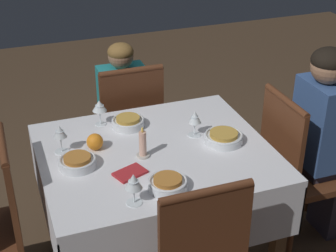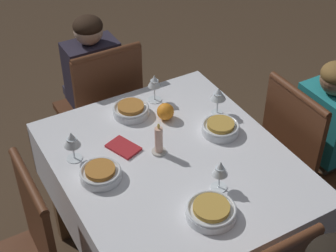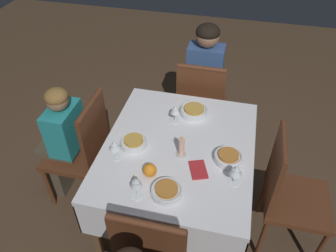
{
  "view_description": "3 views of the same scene",
  "coord_description": "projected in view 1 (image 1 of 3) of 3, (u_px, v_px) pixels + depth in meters",
  "views": [
    {
      "loc": [
        0.68,
        2.08,
        2.11
      ],
      "look_at": [
        -0.08,
        -0.02,
        0.89
      ],
      "focal_mm": 55.0,
      "sensor_mm": 36.0,
      "label": 1
    },
    {
      "loc": [
        -1.45,
        0.85,
        2.29
      ],
      "look_at": [
        0.05,
        -0.0,
        0.93
      ],
      "focal_mm": 55.0,
      "sensor_mm": 36.0,
      "label": 2
    },
    {
      "loc": [
        1.49,
        0.28,
        2.28
      ],
      "look_at": [
        -0.03,
        -0.08,
        0.92
      ],
      "focal_mm": 35.0,
      "sensor_mm": 36.0,
      "label": 3
    }
  ],
  "objects": [
    {
      "name": "candle_centerpiece",
      "position": [
        143.0,
        146.0,
        2.48
      ],
      "size": [
        0.06,
        0.06,
        0.16
      ],
      "color": "beige",
      "rests_on": "dining_table"
    },
    {
      "name": "bowl_north",
      "position": [
        168.0,
        183.0,
        2.26
      ],
      "size": [
        0.18,
        0.18,
        0.06
      ],
      "color": "silver",
      "rests_on": "dining_table"
    },
    {
      "name": "person_child_teal",
      "position": [
        121.0,
        107.0,
        3.43
      ],
      "size": [
        0.3,
        0.33,
        1.04
      ],
      "color": "#4C4233",
      "rests_on": "ground_plane"
    },
    {
      "name": "wine_glass_south",
      "position": [
        99.0,
        107.0,
        2.74
      ],
      "size": [
        0.08,
        0.08,
        0.15
      ],
      "color": "white",
      "rests_on": "dining_table"
    },
    {
      "name": "napkin_red_folded",
      "position": [
        130.0,
        173.0,
        2.37
      ],
      "size": [
        0.17,
        0.14,
        0.01
      ],
      "rotation": [
        0.0,
        0.0,
        0.36
      ],
      "color": "#AD2328",
      "rests_on": "dining_table"
    },
    {
      "name": "wine_glass_east",
      "position": [
        60.0,
        133.0,
        2.49
      ],
      "size": [
        0.07,
        0.07,
        0.15
      ],
      "color": "white",
      "rests_on": "dining_table"
    },
    {
      "name": "chair_south",
      "position": [
        128.0,
        125.0,
        3.31
      ],
      "size": [
        0.43,
        0.43,
        0.97
      ],
      "color": "#562D19",
      "rests_on": "ground_plane"
    },
    {
      "name": "person_adult_denim",
      "position": [
        325.0,
        136.0,
        2.87
      ],
      "size": [
        0.34,
        0.3,
        1.21
      ],
      "rotation": [
        0.0,
        0.0,
        -1.57
      ],
      "color": "#383342",
      "rests_on": "ground_plane"
    },
    {
      "name": "bowl_west",
      "position": [
        224.0,
        137.0,
        2.62
      ],
      "size": [
        0.2,
        0.2,
        0.06
      ],
      "color": "silver",
      "rests_on": "dining_table"
    },
    {
      "name": "chair_west",
      "position": [
        297.0,
        165.0,
        2.9
      ],
      "size": [
        0.43,
        0.43,
        0.97
      ],
      "rotation": [
        0.0,
        0.0,
        -1.57
      ],
      "color": "#562D19",
      "rests_on": "ground_plane"
    },
    {
      "name": "wine_glass_west",
      "position": [
        195.0,
        118.0,
        2.64
      ],
      "size": [
        0.07,
        0.07,
        0.14
      ],
      "color": "white",
      "rests_on": "dining_table"
    },
    {
      "name": "wine_glass_north",
      "position": [
        134.0,
        183.0,
        2.13
      ],
      "size": [
        0.07,
        0.07,
        0.15
      ],
      "color": "white",
      "rests_on": "dining_table"
    },
    {
      "name": "dining_table",
      "position": [
        156.0,
        169.0,
        2.61
      ],
      "size": [
        1.14,
        0.97,
        0.78
      ],
      "color": "silver",
      "rests_on": "ground_plane"
    },
    {
      "name": "orange_fruit",
      "position": [
        95.0,
        142.0,
        2.55
      ],
      "size": [
        0.08,
        0.08,
        0.08
      ],
      "primitive_type": "sphere",
      "color": "orange",
      "rests_on": "dining_table"
    },
    {
      "name": "bowl_east",
      "position": [
        78.0,
        162.0,
        2.42
      ],
      "size": [
        0.18,
        0.18,
        0.06
      ],
      "color": "silver",
      "rests_on": "dining_table"
    },
    {
      "name": "bowl_south",
      "position": [
        128.0,
        122.0,
        2.76
      ],
      "size": [
        0.18,
        0.18,
        0.06
      ],
      "color": "silver",
      "rests_on": "dining_table"
    }
  ]
}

